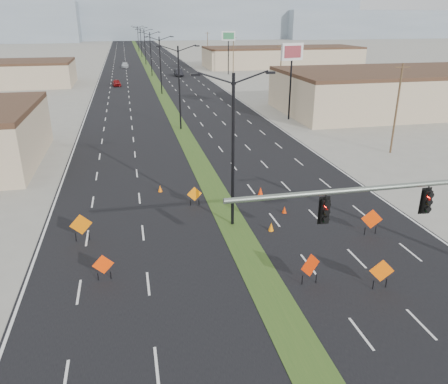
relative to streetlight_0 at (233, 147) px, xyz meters
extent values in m
plane|color=gray|center=(0.00, -12.00, -5.42)|extent=(600.00, 600.00, 0.00)
cube|color=black|center=(0.00, 88.00, -5.42)|extent=(25.00, 400.00, 0.02)
cube|color=#2A4E1C|center=(0.00, 88.00, -5.42)|extent=(2.00, 400.00, 0.04)
cube|color=tan|center=(34.00, 33.00, -2.67)|extent=(36.00, 18.00, 5.50)
cube|color=tan|center=(38.00, 98.00, -2.92)|extent=(44.00, 16.00, 5.00)
cube|color=gray|center=(40.00, 288.00, 8.58)|extent=(220.00, 50.00, 28.00)
cube|color=gray|center=(180.00, 278.00, 3.58)|extent=(160.00, 50.00, 18.00)
cube|color=gray|center=(-30.00, 308.00, 10.58)|extent=(140.00, 50.00, 32.00)
cylinder|color=slate|center=(5.20, -10.00, 0.68)|extent=(16.00, 0.24, 0.24)
cube|color=black|center=(1.70, -10.00, -0.20)|extent=(0.50, 0.28, 1.30)
sphere|color=#FF0C05|center=(1.70, -10.16, 0.15)|extent=(0.22, 0.22, 0.22)
cube|color=black|center=(6.70, -10.00, -0.20)|extent=(0.50, 0.28, 1.30)
sphere|color=#FF0C05|center=(6.70, -10.16, 0.15)|extent=(0.22, 0.22, 0.22)
cylinder|color=black|center=(0.00, 0.00, -0.42)|extent=(0.20, 0.20, 10.00)
cube|color=black|center=(-2.30, 0.00, 4.53)|extent=(0.55, 0.24, 0.14)
cube|color=black|center=(2.30, 0.00, 4.53)|extent=(0.55, 0.24, 0.14)
cylinder|color=black|center=(0.00, 28.00, -0.42)|extent=(0.20, 0.20, 10.00)
cube|color=black|center=(-2.30, 28.00, 4.53)|extent=(0.55, 0.24, 0.14)
cube|color=black|center=(2.30, 28.00, 4.53)|extent=(0.55, 0.24, 0.14)
cylinder|color=black|center=(0.00, 56.00, -0.42)|extent=(0.20, 0.20, 10.00)
cube|color=black|center=(-2.30, 56.00, 4.53)|extent=(0.55, 0.24, 0.14)
cube|color=black|center=(2.30, 56.00, 4.53)|extent=(0.55, 0.24, 0.14)
cylinder|color=black|center=(0.00, 84.00, -0.42)|extent=(0.20, 0.20, 10.00)
cube|color=black|center=(-2.30, 84.00, 4.53)|extent=(0.55, 0.24, 0.14)
cube|color=black|center=(2.30, 84.00, 4.53)|extent=(0.55, 0.24, 0.14)
cylinder|color=black|center=(0.00, 112.00, -0.42)|extent=(0.20, 0.20, 10.00)
cube|color=black|center=(-2.30, 112.00, 4.53)|extent=(0.55, 0.24, 0.14)
cube|color=black|center=(2.30, 112.00, 4.53)|extent=(0.55, 0.24, 0.14)
cylinder|color=black|center=(0.00, 140.00, -0.42)|extent=(0.20, 0.20, 10.00)
cube|color=black|center=(-2.30, 140.00, 4.53)|extent=(0.55, 0.24, 0.14)
cube|color=black|center=(2.30, 140.00, 4.53)|extent=(0.55, 0.24, 0.14)
cylinder|color=black|center=(0.00, 168.00, -0.42)|extent=(0.20, 0.20, 10.00)
cube|color=black|center=(-2.30, 168.00, 4.53)|extent=(0.55, 0.24, 0.14)
cube|color=black|center=(2.30, 168.00, 4.53)|extent=(0.55, 0.24, 0.14)
cylinder|color=#4C3823|center=(20.00, 13.00, -0.92)|extent=(0.20, 0.20, 9.00)
cube|color=#4C3823|center=(20.00, 13.00, 3.18)|extent=(1.60, 0.10, 0.10)
cylinder|color=#4C3823|center=(20.00, 48.00, -0.92)|extent=(0.20, 0.20, 9.00)
cube|color=#4C3823|center=(20.00, 48.00, 3.18)|extent=(1.60, 0.10, 0.10)
cylinder|color=#4C3823|center=(20.00, 83.00, -0.92)|extent=(0.20, 0.20, 9.00)
cube|color=#4C3823|center=(20.00, 83.00, 3.18)|extent=(1.60, 0.10, 0.10)
cylinder|color=#4C3823|center=(20.00, 118.00, -0.92)|extent=(0.20, 0.20, 9.00)
cube|color=#4C3823|center=(20.00, 118.00, 3.18)|extent=(1.60, 0.10, 0.10)
imported|color=maroon|center=(-8.23, 68.25, -4.77)|extent=(1.96, 3.96, 1.30)
imported|color=black|center=(6.24, 82.06, -4.62)|extent=(1.83, 4.90, 1.60)
imported|color=silver|center=(-6.22, 104.89, -4.76)|extent=(2.00, 4.62, 1.32)
cube|color=#DD6704|center=(-9.73, -0.28, -4.28)|extent=(1.36, 0.30, 1.37)
cylinder|color=black|center=(-10.13, -0.28, -5.13)|extent=(0.05, 0.05, 0.57)
cylinder|color=black|center=(-9.33, -0.28, -5.13)|extent=(0.05, 0.05, 0.57)
cube|color=#FF3D05|center=(-8.24, -5.10, -4.48)|extent=(1.13, 0.14, 1.13)
cylinder|color=black|center=(-8.57, -5.10, -5.18)|extent=(0.05, 0.05, 0.47)
cylinder|color=black|center=(-7.92, -5.10, -5.18)|extent=(0.05, 0.05, 0.47)
cube|color=orange|center=(-2.00, 3.76, -4.50)|extent=(1.10, 0.04, 1.10)
cylinder|color=black|center=(-2.32, 3.76, -5.19)|extent=(0.05, 0.05, 0.46)
cylinder|color=black|center=(-1.68, 3.76, -5.19)|extent=(0.05, 0.05, 0.46)
cube|color=red|center=(2.29, -7.81, -4.30)|extent=(1.25, 0.59, 1.35)
cylinder|color=black|center=(1.89, -7.81, -5.14)|extent=(0.05, 0.05, 0.56)
cylinder|color=black|center=(2.68, -7.81, -5.14)|extent=(0.05, 0.05, 0.56)
cube|color=#FF6305|center=(5.67, -8.99, -4.36)|extent=(1.25, 0.31, 1.27)
cylinder|color=black|center=(5.30, -8.99, -5.15)|extent=(0.05, 0.05, 0.53)
cylinder|color=black|center=(6.04, -8.99, -5.15)|extent=(0.05, 0.05, 0.53)
cube|color=#FF4005|center=(8.34, -3.36, -4.32)|extent=(1.28, 0.44, 1.33)
cylinder|color=black|center=(7.96, -3.36, -5.14)|extent=(0.05, 0.05, 0.55)
cylinder|color=black|center=(8.73, -3.36, -5.14)|extent=(0.05, 0.05, 0.55)
cone|color=orange|center=(2.25, -1.51, -5.12)|extent=(0.44, 0.44, 0.59)
cone|color=red|center=(4.06, 0.98, -5.14)|extent=(0.43, 0.43, 0.55)
cone|color=#FF3505|center=(3.38, 4.61, -5.08)|extent=(0.48, 0.48, 0.67)
cone|color=#FF6C05|center=(-4.30, 7.04, -5.13)|extent=(0.42, 0.42, 0.57)
cylinder|color=black|center=(15.28, 30.55, -1.28)|extent=(0.24, 0.24, 8.28)
cube|color=white|center=(15.28, 30.55, 3.51)|extent=(3.25, 1.18, 2.18)
cube|color=maroon|center=(15.28, 30.35, 3.51)|extent=(2.54, 0.72, 1.52)
cylinder|color=black|center=(18.74, 82.89, -1.23)|extent=(0.24, 0.24, 8.37)
cube|color=white|center=(18.74, 82.89, 3.61)|extent=(3.26, 1.29, 2.20)
cube|color=#338150|center=(18.74, 82.69, 3.61)|extent=(2.54, 0.81, 1.54)
camera|label=1|loc=(-6.29, -25.94, 7.60)|focal=35.00mm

